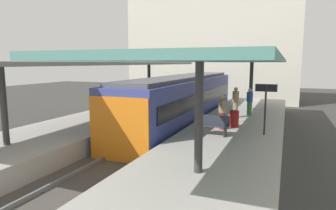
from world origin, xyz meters
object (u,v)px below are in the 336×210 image
at_px(platform_bench, 213,125).
at_px(litter_bin, 234,119).
at_px(platform_sign, 266,98).
at_px(passenger_far_end, 250,102).
at_px(commuter_train, 183,101).
at_px(passenger_near_bench, 222,112).
at_px(passenger_mid_platform, 235,102).

distance_m(platform_bench, litter_bin, 2.11).
relative_size(platform_sign, passenger_far_end, 1.37).
xyz_separation_m(commuter_train, platform_sign, (5.22, -4.33, 0.90)).
bearing_deg(litter_bin, passenger_near_bench, -119.60).
xyz_separation_m(platform_bench, passenger_far_end, (0.88, 5.54, 0.37)).
xyz_separation_m(commuter_train, platform_bench, (3.16, -5.22, -0.26)).
relative_size(platform_bench, passenger_mid_platform, 0.80).
relative_size(platform_sign, passenger_near_bench, 1.37).
distance_m(platform_bench, platform_sign, 2.53).
distance_m(passenger_mid_platform, passenger_far_end, 1.20).
height_order(commuter_train, litter_bin, commuter_train).
relative_size(commuter_train, litter_bin, 19.54).
xyz_separation_m(litter_bin, passenger_near_bench, (-0.43, -0.76, 0.44)).
relative_size(commuter_train, platform_bench, 11.17).
bearing_deg(platform_bench, litter_bin, 74.24).
distance_m(commuter_train, platform_sign, 6.85).
distance_m(platform_bench, passenger_mid_platform, 4.57).
bearing_deg(commuter_train, litter_bin, -40.53).
bearing_deg(passenger_mid_platform, platform_sign, -63.14).
bearing_deg(passenger_far_end, platform_bench, -98.97).
distance_m(platform_bench, passenger_near_bench, 1.33).
distance_m(commuter_train, passenger_far_end, 4.05).
relative_size(passenger_near_bench, passenger_far_end, 1.00).
bearing_deg(platform_sign, passenger_near_bench, 168.94).
distance_m(commuter_train, passenger_near_bench, 5.15).
height_order(litter_bin, passenger_near_bench, passenger_near_bench).
height_order(platform_bench, platform_sign, platform_sign).
bearing_deg(litter_bin, platform_bench, -105.76).
distance_m(platform_bench, passenger_far_end, 5.62).
bearing_deg(passenger_near_bench, passenger_mid_platform, 88.72).
height_order(commuter_train, passenger_mid_platform, commuter_train).
height_order(passenger_mid_platform, passenger_far_end, passenger_mid_platform).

